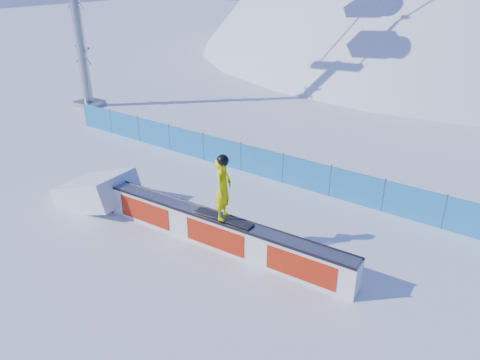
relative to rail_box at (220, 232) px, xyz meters
The scene contains 6 objects.
ground 1.97m from the rail_box, 163.79° to the left, with size 160.00×160.00×0.00m, color white.
snow_hill 46.42m from the rail_box, 92.46° to the left, with size 64.00×64.00×64.00m.
safety_fence 5.35m from the rail_box, 109.95° to the left, with size 22.05×0.05×1.30m.
rail_box is the anchor object (origin of this frame).
snow_ramp 5.42m from the rail_box, behind, with size 2.73×1.82×1.02m, color white, non-canonical shape.
snowboarder 1.52m from the rail_box, ahead, with size 1.94×0.78×2.01m.
Camera 1 is at (9.32, -9.95, 7.87)m, focal length 35.00 mm.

